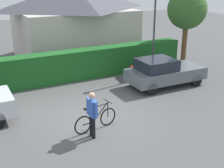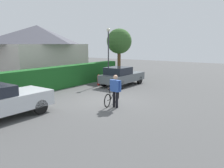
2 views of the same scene
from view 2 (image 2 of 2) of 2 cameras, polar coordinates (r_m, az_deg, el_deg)
ground_plane at (r=12.40m, az=-1.69°, el=-4.45°), size 60.00×60.00×0.00m
hedge_row at (r=15.65m, az=-16.38°, el=1.13°), size 15.17×0.90×1.56m
house_distant at (r=21.03m, az=-18.31°, el=7.76°), size 7.61×5.66×4.74m
parked_car_far at (r=17.02m, az=2.42°, el=2.07°), size 3.94×1.80×1.43m
bicycle at (r=11.64m, az=0.02°, el=-3.44°), size 1.77×0.52×0.98m
person_rider at (r=11.01m, az=0.89°, el=-1.19°), size 0.22×0.66×1.64m
street_lamp at (r=18.06m, az=-0.92°, el=9.18°), size 0.28×0.28×4.36m
tree_kerbside at (r=20.94m, az=1.84°, el=10.75°), size 2.30×2.30×4.52m
fire_hydrant at (r=17.16m, az=-3.44°, el=1.07°), size 0.20×0.20×0.81m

